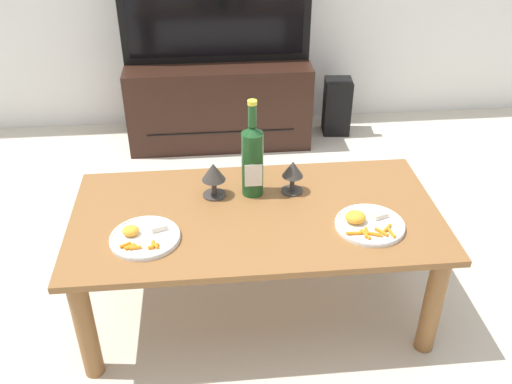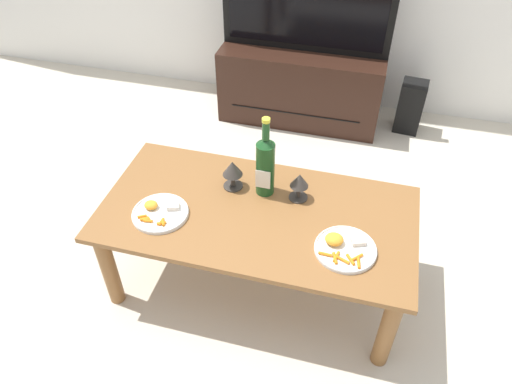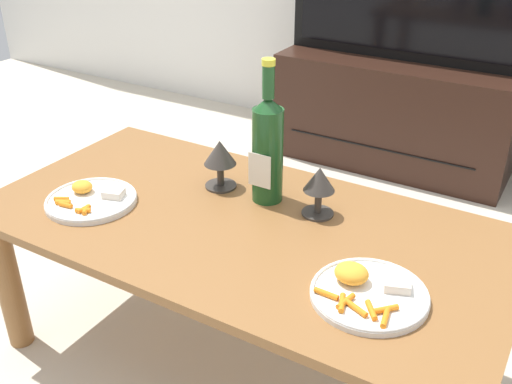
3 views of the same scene
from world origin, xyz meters
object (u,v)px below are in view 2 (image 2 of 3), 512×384
Objects in this scene: floor_speaker at (410,107)px; wine_bottle at (266,164)px; tv_stand at (302,84)px; dinner_plate_right at (344,248)px; goblet_left at (233,170)px; dinner_plate_left at (160,212)px; goblet_right at (299,182)px; tv_screen at (307,8)px; dining_table at (257,224)px.

wine_bottle is (-0.66, -1.40, 0.44)m from floor_speaker.
tv_stand is 4.39× the size of dinner_plate_right.
dinner_plate_left is (-0.25, -0.26, -0.08)m from goblet_left.
goblet_right is 0.35m from dinner_plate_right.
tv_screen is 0.96m from floor_speaker.
goblet_right reaches higher than dinner_plate_left.
tv_screen is 3.08× the size of floor_speaker.
tv_stand reaches higher than dining_table.
dining_table is 0.27m from wine_bottle.
dining_table is 0.26m from goblet_left.
tv_screen is 8.09× the size of goblet_right.
dinner_plate_right is at bearing -73.95° from tv_screen.
goblet_right is at bearing 24.93° from dinner_plate_left.
wine_bottle is 0.16m from goblet_right.
tv_screen is at bearing -172.69° from floor_speaker.
dining_table is 3.50× the size of wine_bottle.
floor_speaker is at bearing 1.94° from tv_screen.
floor_speaker is 1.54m from goblet_right.
dinner_plate_right reaches higher than dining_table.
tv_stand is 0.75m from floor_speaker.
tv_stand is 1.68m from dinner_plate_left.
dining_table is 9.60× the size of goblet_left.
floor_speaker is 1.42× the size of dinner_plate_right.
goblet_right is at bearing -80.30° from tv_screen.
dinner_plate_right is (0.54, -0.25, -0.08)m from goblet_left.
tv_screen is 7.70× the size of goblet_left.
goblet_right is 0.54× the size of dinner_plate_right.
goblet_left is 0.37m from dinner_plate_left.
tv_screen is 1.73m from dinner_plate_right.
tv_screen is at bearing 93.56° from wine_bottle.
dining_table is 5.47× the size of dinner_plate_right.
goblet_right is (-0.51, -1.41, 0.38)m from floor_speaker.
tv_screen is (-0.08, 1.51, 0.39)m from dining_table.
goblet_left is (-0.81, -1.41, 0.38)m from floor_speaker.
goblet_right is (0.15, 0.13, 0.17)m from dining_table.
dinner_plate_left is (-0.31, -1.64, 0.22)m from tv_stand.
tv_screen is 4.48× the size of dinner_plate_left.
wine_bottle is 2.88× the size of goblet_right.
dinner_plate_left reaches higher than tv_stand.
floor_speaker is (0.66, 1.54, -0.21)m from dining_table.
floor_speaker is at bearing 70.09° from goblet_right.
dinner_plate_left is (-1.06, -1.66, 0.30)m from floor_speaker.
dining_table is 0.26m from goblet_right.
goblet_right reaches higher than dining_table.
floor_speaker is (0.75, 0.02, -0.08)m from tv_stand.
wine_bottle is 1.59× the size of dinner_plate_left.
goblet_left reaches higher than dining_table.
dining_table is at bearing -139.08° from goblet_right.
dinner_plate_left is (-0.40, -0.12, 0.09)m from dining_table.
wine_bottle is at bearing -109.83° from floor_speaker.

